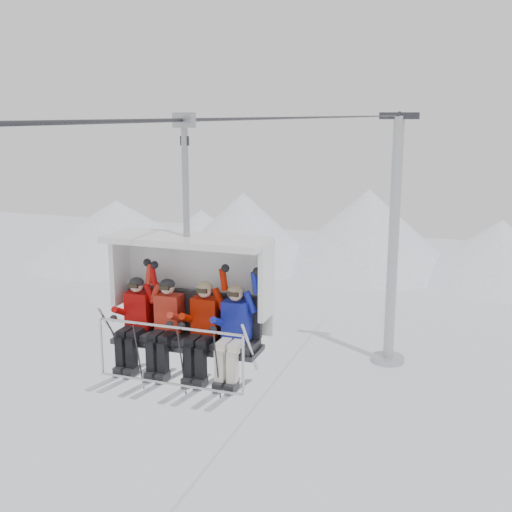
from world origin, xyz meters
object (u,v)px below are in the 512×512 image
(skier_far_right, at_px, (234,330))
(lift_tower_right, at_px, (393,260))
(chairlift_carrier, at_px, (192,288))
(skier_center_right, at_px, (203,326))
(skier_far_left, at_px, (135,319))
(skier_center_left, at_px, (166,322))

(skier_far_right, bearing_deg, lift_tower_right, 91.87)
(chairlift_carrier, bearing_deg, skier_center_right, -43.68)
(chairlift_carrier, distance_m, skier_center_right, 0.67)
(lift_tower_right, height_order, skier_far_left, lift_tower_right)
(skier_far_left, height_order, skier_center_left, skier_center_left)
(lift_tower_right, height_order, skier_center_right, lift_tower_right)
(chairlift_carrier, bearing_deg, lift_tower_right, 90.00)
(skier_far_left, xyz_separation_m, skier_center_right, (1.17, 0.00, 0.01))
(chairlift_carrier, height_order, skier_center_right, chairlift_carrier)
(chairlift_carrier, bearing_deg, skier_far_left, -159.71)
(lift_tower_right, bearing_deg, chairlift_carrier, -90.00)
(skier_center_left, bearing_deg, skier_far_right, 0.02)
(lift_tower_right, relative_size, chairlift_carrier, 3.38)
(skier_center_left, distance_m, skier_center_right, 0.63)
(chairlift_carrier, height_order, skier_center_left, chairlift_carrier)
(skier_center_left, height_order, skier_far_right, skier_far_right)
(lift_tower_right, distance_m, skier_center_right, 25.75)
(skier_far_right, bearing_deg, skier_center_left, -179.98)
(skier_far_left, bearing_deg, skier_far_right, 0.11)
(skier_center_right, height_order, skier_far_right, skier_center_right)
(skier_far_left, bearing_deg, skier_center_right, 0.20)
(lift_tower_right, relative_size, skier_center_left, 7.99)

